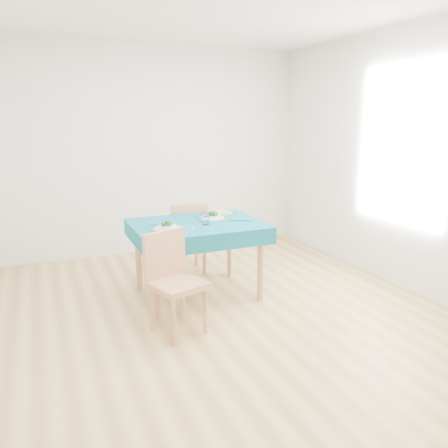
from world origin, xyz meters
name	(u,v)px	position (x,y,z in m)	size (l,w,h in m)	color
room_shell	(224,168)	(0.00, 0.00, 1.35)	(4.02, 4.52, 2.73)	olive
table	(198,259)	(-0.08, 0.50, 0.38)	(1.25, 0.95, 0.76)	#084A5D
chair_near	(177,276)	(-0.50, -0.20, 0.50)	(0.40, 0.44, 1.00)	#A5734D
chair_far	(186,228)	(0.04, 1.23, 0.53)	(0.42, 0.46, 1.05)	#A5734D
bowl_near	(168,225)	(-0.41, 0.37, 0.80)	(0.25, 0.25, 0.07)	white
bowl_far	(213,215)	(0.15, 0.62, 0.79)	(0.23, 0.23, 0.07)	white
fork_near	(155,230)	(-0.54, 0.37, 0.76)	(0.02, 0.17, 0.00)	silver
knife_near	(193,228)	(-0.18, 0.33, 0.76)	(0.02, 0.21, 0.00)	silver
fork_far	(201,220)	(0.00, 0.61, 0.76)	(0.03, 0.19, 0.00)	silver
knife_far	(239,217)	(0.42, 0.59, 0.76)	(0.02, 0.21, 0.00)	silver
napkin_near	(157,223)	(-0.44, 0.63, 0.76)	(0.18, 0.12, 0.01)	#0C5467
napkin_far	(240,219)	(0.38, 0.46, 0.76)	(0.20, 0.14, 0.01)	#0C5467
tumbler_center	(205,217)	(0.02, 0.54, 0.80)	(0.07, 0.07, 0.09)	white
tumbler_side	(206,220)	(-0.01, 0.41, 0.80)	(0.06, 0.06, 0.08)	white
side_plate	(223,213)	(0.34, 0.83, 0.76)	(0.22, 0.22, 0.01)	#B1C05D
bread_slice	(223,212)	(0.34, 0.83, 0.78)	(0.09, 0.09, 0.01)	beige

